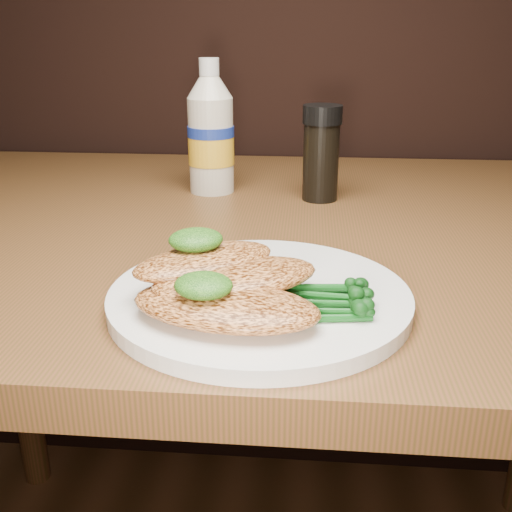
# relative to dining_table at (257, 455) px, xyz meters

# --- Properties ---
(dining_table) EXTENTS (1.20, 0.80, 0.75)m
(dining_table) POSITION_rel_dining_table_xyz_m (0.00, 0.00, 0.00)
(dining_table) COLOR #493516
(dining_table) RESTS_ON floor
(plate) EXTENTS (0.27, 0.27, 0.01)m
(plate) POSITION_rel_dining_table_xyz_m (0.02, -0.26, 0.38)
(plate) COLOR white
(plate) RESTS_ON dining_table
(chicken_front) EXTENTS (0.17, 0.11, 0.02)m
(chicken_front) POSITION_rel_dining_table_xyz_m (0.00, -0.32, 0.40)
(chicken_front) COLOR #E48D48
(chicken_front) RESTS_ON plate
(chicken_mid) EXTENTS (0.16, 0.13, 0.02)m
(chicken_mid) POSITION_rel_dining_table_xyz_m (0.01, -0.28, 0.41)
(chicken_mid) COLOR #E48D48
(chicken_mid) RESTS_ON plate
(chicken_back) EXTENTS (0.15, 0.13, 0.02)m
(chicken_back) POSITION_rel_dining_table_xyz_m (-0.02, -0.26, 0.42)
(chicken_back) COLOR #E48D48
(chicken_back) RESTS_ON plate
(pesto_front) EXTENTS (0.06, 0.05, 0.02)m
(pesto_front) POSITION_rel_dining_table_xyz_m (-0.01, -0.32, 0.42)
(pesto_front) COLOR black
(pesto_front) RESTS_ON chicken_front
(pesto_back) EXTENTS (0.06, 0.06, 0.02)m
(pesto_back) POSITION_rel_dining_table_xyz_m (-0.03, -0.25, 0.43)
(pesto_back) COLOR black
(pesto_back) RESTS_ON chicken_back
(broccolini_bundle) EXTENTS (0.15, 0.12, 0.02)m
(broccolini_bundle) POSITION_rel_dining_table_xyz_m (0.07, -0.28, 0.40)
(broccolini_bundle) COLOR #114F16
(broccolini_bundle) RESTS_ON plate
(mayo_bottle) EXTENTS (0.09, 0.09, 0.19)m
(mayo_bottle) POSITION_rel_dining_table_xyz_m (-0.08, 0.13, 0.47)
(mayo_bottle) COLOR beige
(mayo_bottle) RESTS_ON dining_table
(pepper_grinder) EXTENTS (0.07, 0.07, 0.13)m
(pepper_grinder) POSITION_rel_dining_table_xyz_m (0.08, 0.10, 0.44)
(pepper_grinder) COLOR black
(pepper_grinder) RESTS_ON dining_table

